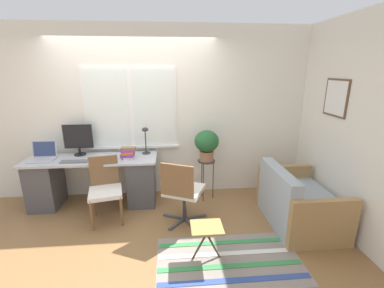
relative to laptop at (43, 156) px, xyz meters
name	(u,v)px	position (x,y,z in m)	size (l,w,h in m)	color
ground_plane	(136,212)	(1.34, -0.29, -0.82)	(14.00, 14.00, 0.00)	olive
wall_back_with_window	(136,114)	(1.34, 0.37, 0.54)	(9.00, 0.12, 2.70)	white
wall_right_with_picture	(326,119)	(4.10, -0.29, 0.54)	(0.08, 9.00, 2.70)	white
desk	(94,180)	(0.69, 0.00, -0.41)	(1.93, 0.59, 0.76)	#B2B7BC
laptop	(43,156)	(0.00, 0.00, 0.00)	(0.35, 0.29, 0.26)	#B7B7BC
monitor	(78,139)	(0.47, 0.19, 0.21)	(0.43, 0.17, 0.48)	black
keyboard	(74,162)	(0.49, -0.15, -0.05)	(0.38, 0.11, 0.02)	slate
mouse	(93,161)	(0.75, -0.15, -0.04)	(0.03, 0.06, 0.03)	slate
desk_lamp	(145,136)	(1.49, 0.17, 0.23)	(0.13, 0.13, 0.42)	#2D2D33
book_stack	(128,153)	(1.24, -0.06, 0.03)	(0.23, 0.18, 0.18)	white
desk_chair_wooden	(105,187)	(0.97, -0.42, -0.34)	(0.51, 0.51, 0.88)	brown
office_chair_swivel	(182,190)	(2.02, -0.64, -0.32)	(0.63, 0.65, 0.92)	#47474C
couch_loveseat	(297,204)	(3.57, -0.76, -0.53)	(0.81, 1.16, 0.79)	#9EA8B2
plant_stand	(206,165)	(2.43, 0.03, -0.23)	(0.27, 0.27, 0.66)	#333338
potted_plant	(207,143)	(2.43, 0.03, 0.13)	(0.38, 0.38, 0.48)	#9E6B4C
floor_rug_striped	(229,260)	(2.50, -1.40, -0.81)	(1.60, 0.88, 0.01)	gray
folding_stool	(207,230)	(2.25, -1.35, -0.45)	(0.35, 0.29, 0.41)	olive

